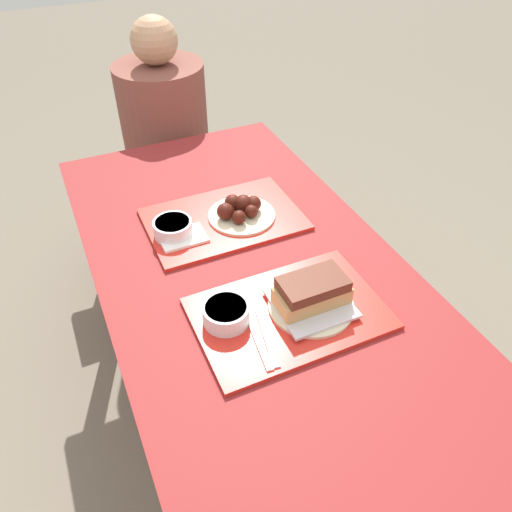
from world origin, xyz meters
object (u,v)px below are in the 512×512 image
Objects in this scene: brisket_sandwich_plate at (312,296)px; wings_plate_far at (240,210)px; bowl_coleslaw_far at (173,227)px; person_seated_across at (164,118)px; tray_far at (224,219)px; bowl_coleslaw_near at (226,313)px; tray_near at (289,313)px.

brisket_sandwich_plate is 0.40m from wings_plate_far.
person_seated_across is (0.20, 0.78, -0.05)m from bowl_coleslaw_far.
bowl_coleslaw_far is (-0.21, 0.40, -0.01)m from brisket_sandwich_plate.
tray_far is 2.17× the size of brisket_sandwich_plate.
wings_plate_far reaches higher than tray_far.
tray_far is 0.67× the size of person_seated_across.
bowl_coleslaw_near is at bearing 168.12° from brisket_sandwich_plate.
person_seated_across is at bearing 86.83° from tray_far.
person_seated_across is at bearing 90.40° from wings_plate_far.
tray_far is 4.10× the size of bowl_coleslaw_far.
tray_near is at bearing -91.94° from person_seated_across.
person_seated_across reaches higher than tray_near.
bowl_coleslaw_near reaches higher than tray_near.
person_seated_across reaches higher than tray_far.
tray_near is 0.07m from brisket_sandwich_plate.
tray_near is 2.17× the size of brisket_sandwich_plate.
brisket_sandwich_plate is 1.89× the size of bowl_coleslaw_far.
tray_far is 4.10× the size of bowl_coleslaw_near.
wings_plate_far is at bearing -89.60° from person_seated_across.
bowl_coleslaw_far is at bearing -178.98° from wings_plate_far.
brisket_sandwich_plate is 1.18m from person_seated_across.
brisket_sandwich_plate is 1.04× the size of wings_plate_far.
wings_plate_far is (0.05, 0.40, 0.03)m from tray_near.
tray_near is at bearing -89.63° from tray_far.
person_seated_across is at bearing 80.84° from bowl_coleslaw_near.
bowl_coleslaw_far is 0.55× the size of wings_plate_far.
tray_far is 0.40m from bowl_coleslaw_near.
brisket_sandwich_plate is at bearing -11.88° from bowl_coleslaw_near.
bowl_coleslaw_near is 0.20m from brisket_sandwich_plate.
tray_near is at bearing -68.01° from bowl_coleslaw_far.
brisket_sandwich_plate is (0.05, -0.01, 0.04)m from tray_near.
person_seated_across reaches higher than bowl_coleslaw_near.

